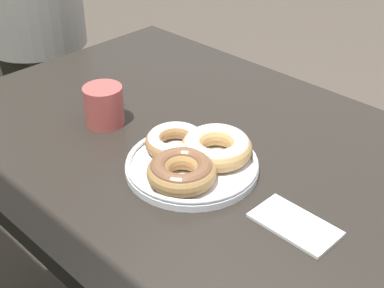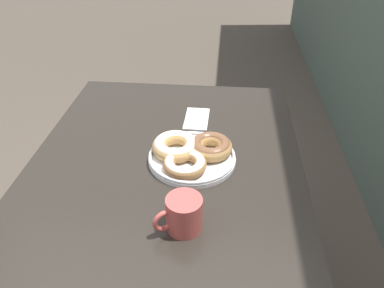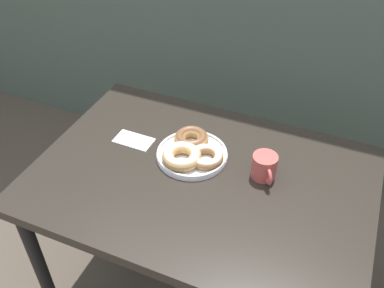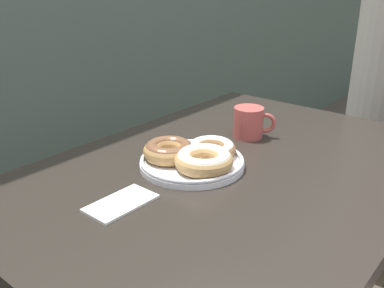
{
  "view_description": "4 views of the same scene",
  "coord_description": "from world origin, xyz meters",
  "px_view_note": "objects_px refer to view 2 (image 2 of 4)",
  "views": [
    {
      "loc": [
        -0.66,
        0.82,
        1.35
      ],
      "look_at": [
        -0.07,
        0.22,
        0.81
      ],
      "focal_mm": 50.0,
      "sensor_mm": 36.0,
      "label": 1
    },
    {
      "loc": [
        0.82,
        0.3,
        1.42
      ],
      "look_at": [
        -0.07,
        0.22,
        0.81
      ],
      "focal_mm": 35.0,
      "sensor_mm": 36.0,
      "label": 2
    },
    {
      "loc": [
        0.39,
        -0.86,
        1.78
      ],
      "look_at": [
        -0.07,
        0.22,
        0.81
      ],
      "focal_mm": 40.0,
      "sensor_mm": 36.0,
      "label": 3
    },
    {
      "loc": [
        -0.81,
        -0.4,
        1.2
      ],
      "look_at": [
        -0.07,
        0.22,
        0.81
      ],
      "focal_mm": 40.0,
      "sensor_mm": 36.0,
      "label": 4
    }
  ],
  "objects_px": {
    "coffee_mug": "(183,214)",
    "napkin": "(197,119)",
    "donut_plate": "(191,152)",
    "dining_table": "(164,194)"
  },
  "relations": [
    {
      "from": "dining_table",
      "to": "coffee_mug",
      "type": "distance_m",
      "value": 0.25
    },
    {
      "from": "donut_plate",
      "to": "coffee_mug",
      "type": "xyz_separation_m",
      "value": [
        0.27,
        0.01,
        0.02
      ]
    },
    {
      "from": "coffee_mug",
      "to": "napkin",
      "type": "height_order",
      "value": "coffee_mug"
    },
    {
      "from": "dining_table",
      "to": "napkin",
      "type": "height_order",
      "value": "napkin"
    },
    {
      "from": "coffee_mug",
      "to": "napkin",
      "type": "relative_size",
      "value": 0.77
    },
    {
      "from": "donut_plate",
      "to": "coffee_mug",
      "type": "distance_m",
      "value": 0.27
    },
    {
      "from": "donut_plate",
      "to": "coffee_mug",
      "type": "height_order",
      "value": "coffee_mug"
    },
    {
      "from": "dining_table",
      "to": "napkin",
      "type": "bearing_deg",
      "value": 166.56
    },
    {
      "from": "dining_table",
      "to": "napkin",
      "type": "xyz_separation_m",
      "value": [
        -0.31,
        0.07,
        0.08
      ]
    },
    {
      "from": "donut_plate",
      "to": "coffee_mug",
      "type": "bearing_deg",
      "value": 1.64
    }
  ]
}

